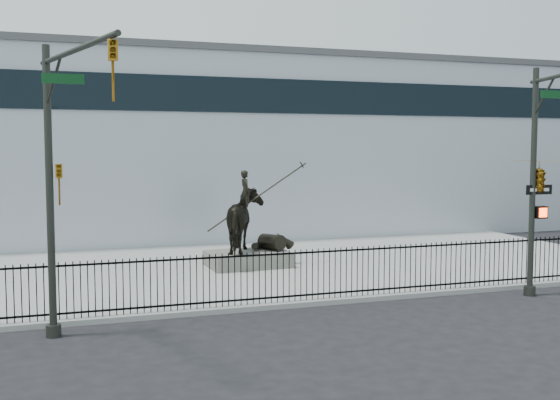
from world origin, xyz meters
name	(u,v)px	position (x,y,z in m)	size (l,w,h in m)	color
ground	(324,315)	(0.00, 0.00, 0.00)	(120.00, 120.00, 0.00)	black
plaza	(252,268)	(0.00, 7.00, 0.07)	(30.00, 12.00, 0.15)	gray
building	(187,149)	(0.00, 20.00, 4.50)	(44.00, 14.00, 9.00)	#B0B6C0
picket_fence	(307,275)	(0.00, 1.25, 0.90)	(22.10, 0.10, 1.50)	black
statue_plinth	(248,259)	(-0.15, 7.08, 0.43)	(2.95, 2.03, 0.55)	#5A5852
equestrian_statue	(249,221)	(-0.10, 7.08, 1.86)	(3.79, 2.45, 3.21)	black
traffic_signal_left	(60,172)	(-6.75, -0.62, 4.03)	(1.52, 4.84, 7.00)	#272A24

